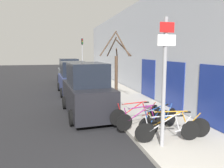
# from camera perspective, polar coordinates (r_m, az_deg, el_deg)

# --- Properties ---
(ground_plane) EXTENTS (80.00, 80.00, 0.00)m
(ground_plane) POSITION_cam_1_polar(r_m,az_deg,el_deg) (14.72, -8.52, -3.52)
(ground_plane) COLOR black
(sidewalk_curb) EXTENTS (3.20, 32.00, 0.15)m
(sidewalk_curb) POSITION_cam_1_polar(r_m,az_deg,el_deg) (17.86, -1.16, -1.09)
(sidewalk_curb) COLOR #ADA89E
(sidewalk_curb) RESTS_ON ground
(building_facade) EXTENTS (0.23, 32.00, 6.50)m
(building_facade) POSITION_cam_1_polar(r_m,az_deg,el_deg) (18.03, 4.35, 9.04)
(building_facade) COLOR #B2B7C1
(building_facade) RESTS_ON ground
(signpost) EXTENTS (0.57, 0.14, 3.84)m
(signpost) POSITION_cam_1_polar(r_m,az_deg,el_deg) (6.59, 13.48, 1.19)
(signpost) COLOR #939399
(signpost) RESTS_ON sidewalk_curb
(bicycle_0) EXTENTS (2.16, 0.44, 0.89)m
(bicycle_0) POSITION_cam_1_polar(r_m,az_deg,el_deg) (7.35, 14.40, -11.58)
(bicycle_0) COLOR black
(bicycle_0) RESTS_ON sidewalk_curb
(bicycle_1) EXTENTS (2.27, 0.82, 0.92)m
(bicycle_1) POSITION_cam_1_polar(r_m,az_deg,el_deg) (7.79, 15.86, -10.38)
(bicycle_1) COLOR black
(bicycle_1) RESTS_ON sidewalk_curb
(bicycle_2) EXTENTS (2.13, 1.38, 0.99)m
(bicycle_2) POSITION_cam_1_polar(r_m,az_deg,el_deg) (8.05, 12.28, -9.45)
(bicycle_2) COLOR black
(bicycle_2) RESTS_ON sidewalk_curb
(bicycle_3) EXTENTS (2.29, 0.44, 0.88)m
(bicycle_3) POSITION_cam_1_polar(r_m,az_deg,el_deg) (8.40, 8.46, -8.88)
(bicycle_3) COLOR black
(bicycle_3) RESTS_ON sidewalk_curb
(bicycle_4) EXTENTS (2.25, 0.44, 0.91)m
(bicycle_4) POSITION_cam_1_polar(r_m,az_deg,el_deg) (8.83, 6.54, -7.93)
(bicycle_4) COLOR black
(bicycle_4) RESTS_ON sidewalk_curb
(parked_car_0) EXTENTS (2.22, 4.70, 2.51)m
(parked_car_0) POSITION_cam_1_polar(r_m,az_deg,el_deg) (10.46, -6.65, -2.05)
(parked_car_0) COLOR black
(parked_car_0) RESTS_ON ground
(parked_car_1) EXTENTS (2.27, 4.43, 2.34)m
(parked_car_1) POSITION_cam_1_polar(r_m,az_deg,el_deg) (16.15, -10.06, 1.24)
(parked_car_1) COLOR navy
(parked_car_1) RESTS_ON ground
(parked_car_2) EXTENTS (2.18, 4.67, 2.37)m
(parked_car_2) POSITION_cam_1_polar(r_m,az_deg,el_deg) (21.75, -11.23, 3.06)
(parked_car_2) COLOR #51565B
(parked_car_2) RESTS_ON ground
(pedestrian_near) EXTENTS (0.46, 0.40, 1.79)m
(pedestrian_near) POSITION_cam_1_polar(r_m,az_deg,el_deg) (16.59, -1.43, 2.05)
(pedestrian_near) COLOR #333338
(pedestrian_near) RESTS_ON sidewalk_curb
(street_tree) EXTENTS (1.78, 1.38, 3.95)m
(street_tree) POSITION_cam_1_polar(r_m,az_deg,el_deg) (11.53, 1.11, 3.23)
(street_tree) COLOR #4C3828
(street_tree) RESTS_ON sidewalk_curb
(traffic_light) EXTENTS (0.20, 0.30, 4.50)m
(traffic_light) POSITION_cam_1_polar(r_m,az_deg,el_deg) (25.24, -7.77, 8.34)
(traffic_light) COLOR #939399
(traffic_light) RESTS_ON sidewalk_curb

